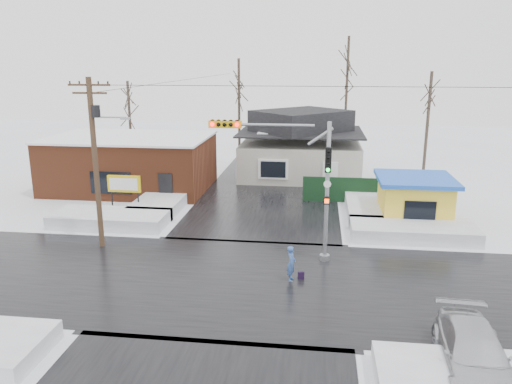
# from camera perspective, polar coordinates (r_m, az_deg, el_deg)

# --- Properties ---
(ground) EXTENTS (120.00, 120.00, 0.00)m
(ground) POSITION_cam_1_polar(r_m,az_deg,el_deg) (23.20, -2.21, -10.15)
(ground) COLOR white
(ground) RESTS_ON ground
(road_ns) EXTENTS (10.00, 120.00, 0.02)m
(road_ns) POSITION_cam_1_polar(r_m,az_deg,el_deg) (23.20, -2.21, -10.12)
(road_ns) COLOR black
(road_ns) RESTS_ON ground
(road_ew) EXTENTS (120.00, 10.00, 0.02)m
(road_ew) POSITION_cam_1_polar(r_m,az_deg,el_deg) (23.20, -2.21, -10.12)
(road_ew) COLOR black
(road_ew) RESTS_ON ground
(snowbank_nw) EXTENTS (7.00, 3.00, 0.80)m
(snowbank_nw) POSITION_cam_1_polar(r_m,az_deg,el_deg) (31.85, -16.31, -2.96)
(snowbank_nw) COLOR white
(snowbank_nw) RESTS_ON ground
(snowbank_ne) EXTENTS (7.00, 3.00, 0.80)m
(snowbank_ne) POSITION_cam_1_polar(r_m,az_deg,el_deg) (29.80, 17.48, -4.27)
(snowbank_ne) COLOR white
(snowbank_ne) RESTS_ON ground
(snowbank_nside_w) EXTENTS (3.00, 8.00, 0.80)m
(snowbank_nside_w) POSITION_cam_1_polar(r_m,az_deg,el_deg) (35.65, -10.21, -0.71)
(snowbank_nside_w) COLOR white
(snowbank_nside_w) RESTS_ON ground
(snowbank_nside_e) EXTENTS (3.00, 8.00, 0.80)m
(snowbank_nside_e) POSITION_cam_1_polar(r_m,az_deg,el_deg) (34.24, 12.77, -1.49)
(snowbank_nside_e) COLOR white
(snowbank_nside_e) RESTS_ON ground
(traffic_signal) EXTENTS (6.05, 0.68, 7.00)m
(traffic_signal) POSITION_cam_1_polar(r_m,az_deg,el_deg) (24.31, 4.50, 2.30)
(traffic_signal) COLOR gray
(traffic_signal) RESTS_ON ground
(utility_pole) EXTENTS (3.15, 0.44, 9.00)m
(utility_pole) POSITION_cam_1_polar(r_m,az_deg,el_deg) (27.21, -17.82, 4.20)
(utility_pole) COLOR #382619
(utility_pole) RESTS_ON ground
(brick_building) EXTENTS (12.20, 8.20, 4.12)m
(brick_building) POSITION_cam_1_polar(r_m,az_deg,el_deg) (40.25, -14.10, 3.30)
(brick_building) COLOR brown
(brick_building) RESTS_ON ground
(marquee_sign) EXTENTS (2.20, 0.21, 2.55)m
(marquee_sign) POSITION_cam_1_polar(r_m,az_deg,el_deg) (33.66, -14.84, 0.78)
(marquee_sign) COLOR black
(marquee_sign) RESTS_ON ground
(house) EXTENTS (10.40, 8.40, 5.76)m
(house) POSITION_cam_1_polar(r_m,az_deg,el_deg) (43.37, 5.13, 5.22)
(house) COLOR beige
(house) RESTS_ON ground
(kiosk) EXTENTS (4.60, 4.60, 2.88)m
(kiosk) POSITION_cam_1_polar(r_m,az_deg,el_deg) (32.41, 17.60, -0.79)
(kiosk) COLOR yellow
(kiosk) RESTS_ON ground
(fence) EXTENTS (8.00, 0.12, 1.80)m
(fence) POSITION_cam_1_polar(r_m,az_deg,el_deg) (35.99, 11.74, 0.19)
(fence) COLOR black
(fence) RESTS_ON ground
(tree_far_left) EXTENTS (3.00, 3.00, 10.00)m
(tree_far_left) POSITION_cam_1_polar(r_m,az_deg,el_deg) (47.38, -1.97, 12.56)
(tree_far_left) COLOR #332821
(tree_far_left) RESTS_ON ground
(tree_far_mid) EXTENTS (3.00, 3.00, 12.00)m
(tree_far_mid) POSITION_cam_1_polar(r_m,az_deg,el_deg) (48.81, 10.45, 14.27)
(tree_far_mid) COLOR #332821
(tree_far_mid) RESTS_ON ground
(tree_far_right) EXTENTS (3.00, 3.00, 9.00)m
(tree_far_right) POSITION_cam_1_polar(r_m,az_deg,el_deg) (41.71, 19.26, 10.37)
(tree_far_right) COLOR #332821
(tree_far_right) RESTS_ON ground
(tree_far_west) EXTENTS (3.00, 3.00, 8.00)m
(tree_far_west) POSITION_cam_1_polar(r_m,az_deg,el_deg) (48.17, -14.37, 10.26)
(tree_far_west) COLOR #332821
(tree_far_west) RESTS_ON ground
(pedestrian) EXTENTS (0.43, 0.62, 1.65)m
(pedestrian) POSITION_cam_1_polar(r_m,az_deg,el_deg) (22.98, 4.05, -8.18)
(pedestrian) COLOR #38599E
(pedestrian) RESTS_ON ground
(car) EXTENTS (2.35, 5.15, 1.46)m
(car) POSITION_cam_1_polar(r_m,az_deg,el_deg) (18.07, 23.63, -16.62)
(car) COLOR silver
(car) RESTS_ON ground
(shopping_bag) EXTENTS (0.30, 0.19, 0.35)m
(shopping_bag) POSITION_cam_1_polar(r_m,az_deg,el_deg) (23.38, 5.17, -9.52)
(shopping_bag) COLOR black
(shopping_bag) RESTS_ON ground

